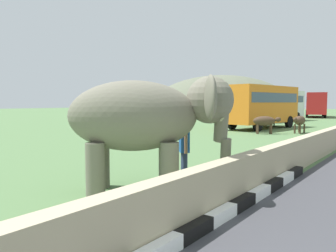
{
  "coord_description": "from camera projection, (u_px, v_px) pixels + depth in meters",
  "views": [
    {
      "loc": [
        -2.37,
        0.83,
        2.18
      ],
      "look_at": [
        3.88,
        5.65,
        1.6
      ],
      "focal_mm": 34.59,
      "sensor_mm": 36.0,
      "label": 1
    }
  ],
  "objects": [
    {
      "name": "hill_east",
      "position": [
        223.0,
        113.0,
        64.07
      ],
      "size": [
        34.23,
        27.38,
        14.8
      ],
      "color": "#626852",
      "rests_on": "ground_plane"
    },
    {
      "name": "bus_white",
      "position": [
        275.0,
        103.0,
        36.8
      ],
      "size": [
        9.11,
        4.22,
        3.5
      ],
      "color": "silver",
      "rests_on": "ground_plane"
    },
    {
      "name": "cow_far",
      "position": [
        268.0,
        116.0,
        29.78
      ],
      "size": [
        0.97,
        1.93,
        1.23
      ],
      "color": "#473323",
      "rests_on": "ground_plane"
    },
    {
      "name": "bus_orange",
      "position": [
        262.0,
        103.0,
        26.72
      ],
      "size": [
        8.24,
        3.61,
        3.5
      ],
      "color": "orange",
      "rests_on": "ground_plane"
    },
    {
      "name": "cow_near",
      "position": [
        300.0,
        121.0,
        22.67
      ],
      "size": [
        1.9,
        0.67,
        1.23
      ],
      "color": "#473323",
      "rests_on": "ground_plane"
    },
    {
      "name": "barrier_parapet",
      "position": [
        183.0,
        202.0,
        5.43
      ],
      "size": [
        28.0,
        0.36,
        1.0
      ],
      "primitive_type": "cube",
      "color": "tan",
      "rests_on": "ground_plane"
    },
    {
      "name": "bus_red",
      "position": [
        316.0,
        103.0,
        47.21
      ],
      "size": [
        9.17,
        4.66,
        3.5
      ],
      "color": "#B21E1E",
      "rests_on": "ground_plane"
    },
    {
      "name": "person_handler",
      "position": [
        184.0,
        148.0,
        8.84
      ],
      "size": [
        0.52,
        0.51,
        1.66
      ],
      "color": "navy",
      "rests_on": "ground_plane"
    },
    {
      "name": "cow_mid",
      "position": [
        265.0,
        121.0,
        22.19
      ],
      "size": [
        1.4,
        1.8,
        1.23
      ],
      "color": "#473323",
      "rests_on": "ground_plane"
    },
    {
      "name": "elephant",
      "position": [
        148.0,
        117.0,
        7.81
      ],
      "size": [
        3.77,
        3.89,
        2.82
      ],
      "color": "slate",
      "rests_on": "ground_plane"
    }
  ]
}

